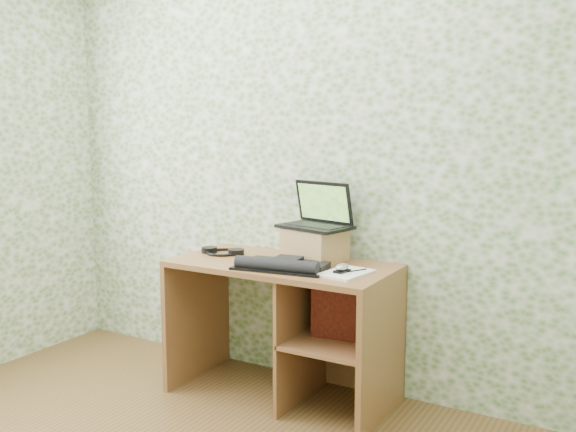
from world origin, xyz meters
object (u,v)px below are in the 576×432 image
Objects in this scene: desk at (297,312)px; keyboard at (282,265)px; laptop at (318,217)px; notepad at (346,273)px; riser at (315,244)px.

keyboard reaches higher than desk.
laptop reaches higher than notepad.
notepad is (0.29, -0.21, -0.08)m from riser.
riser is 1.10× the size of notepad.
riser is (0.04, 0.12, 0.36)m from desk.
notepad is at bearing 3.70° from keyboard.
keyboard reaches higher than notepad.
riser is at bearing 73.89° from keyboard.
keyboard is at bearing -98.39° from riser.
laptop is 0.45m from notepad.
laptop is at bearing 74.42° from desk.
notepad is at bearing -16.25° from desk.
desk is 0.53m from laptop.
riser is 0.15m from laptop.
riser reaches higher than notepad.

